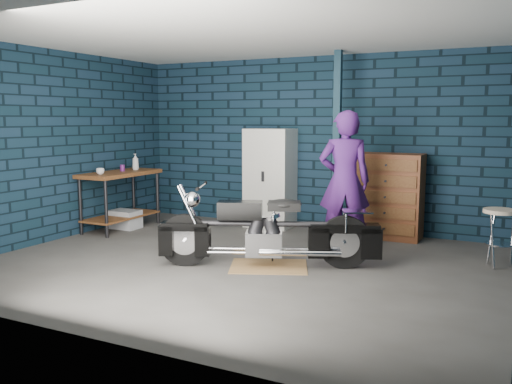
% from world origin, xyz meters
% --- Properties ---
extents(ground, '(6.00, 6.00, 0.00)m').
position_xyz_m(ground, '(0.00, 0.00, 0.00)').
color(ground, '#4A4845').
rests_on(ground, ground).
extents(room_walls, '(6.02, 5.01, 2.71)m').
position_xyz_m(room_walls, '(0.00, 0.55, 1.90)').
color(room_walls, black).
rests_on(room_walls, ground).
extents(support_post, '(0.10, 0.10, 2.70)m').
position_xyz_m(support_post, '(0.55, 1.95, 1.35)').
color(support_post, '#122A38').
rests_on(support_post, ground).
extents(workbench, '(0.60, 1.40, 0.91)m').
position_xyz_m(workbench, '(-2.68, 1.02, 0.46)').
color(workbench, brown).
rests_on(workbench, ground).
extents(drip_mat, '(1.09, 0.97, 0.01)m').
position_xyz_m(drip_mat, '(0.36, 0.04, 0.00)').
color(drip_mat, olive).
rests_on(drip_mat, ground).
extents(motorcycle, '(2.27, 1.41, 0.98)m').
position_xyz_m(motorcycle, '(0.36, 0.04, 0.49)').
color(motorcycle, black).
rests_on(motorcycle, ground).
extents(person, '(0.79, 0.65, 1.84)m').
position_xyz_m(person, '(0.89, 1.25, 0.92)').
color(person, '#4E1E72').
rests_on(person, ground).
extents(storage_bin, '(0.46, 0.33, 0.29)m').
position_xyz_m(storage_bin, '(-2.66, 1.08, 0.14)').
color(storage_bin, '#999CA1').
rests_on(storage_bin, ground).
extents(locker, '(0.74, 0.53, 1.58)m').
position_xyz_m(locker, '(-0.65, 2.23, 0.79)').
color(locker, silver).
rests_on(locker, ground).
extents(tool_chest, '(0.93, 0.51, 1.24)m').
position_xyz_m(tool_chest, '(1.27, 2.23, 0.62)').
color(tool_chest, brown).
rests_on(tool_chest, ground).
extents(shop_stool, '(0.42, 0.42, 0.69)m').
position_xyz_m(shop_stool, '(2.78, 1.23, 0.34)').
color(shop_stool, '#C8B497').
rests_on(shop_stool, ground).
extents(cup_a, '(0.16, 0.16, 0.10)m').
position_xyz_m(cup_a, '(-2.65, 0.56, 0.96)').
color(cup_a, '#C8B497').
rests_on(cup_a, workbench).
extents(mug_purple, '(0.08, 0.08, 0.10)m').
position_xyz_m(mug_purple, '(-2.71, 1.12, 0.96)').
color(mug_purple, '#611B6F').
rests_on(mug_purple, workbench).
extents(bottle, '(0.11, 0.11, 0.26)m').
position_xyz_m(bottle, '(-2.66, 1.38, 1.04)').
color(bottle, '#999CA1').
rests_on(bottle, workbench).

